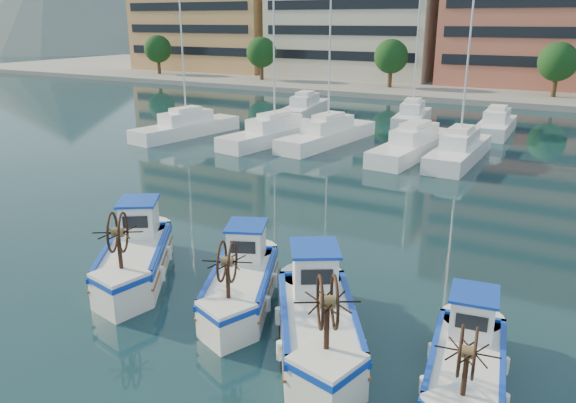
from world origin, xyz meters
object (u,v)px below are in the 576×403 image
(fishing_boat_d, at_px, (467,362))
(fishing_boat_b, at_px, (241,279))
(fishing_boat_c, at_px, (318,318))
(fishing_boat_a, at_px, (135,253))

(fishing_boat_d, bearing_deg, fishing_boat_b, 163.36)
(fishing_boat_b, xyz_separation_m, fishing_boat_c, (3.14, -1.07, 0.07))
(fishing_boat_a, height_order, fishing_boat_b, fishing_boat_a)
(fishing_boat_a, relative_size, fishing_boat_c, 0.98)
(fishing_boat_b, bearing_deg, fishing_boat_a, 159.38)
(fishing_boat_a, bearing_deg, fishing_boat_c, -39.92)
(fishing_boat_c, height_order, fishing_boat_d, fishing_boat_c)
(fishing_boat_b, distance_m, fishing_boat_c, 3.32)
(fishing_boat_b, relative_size, fishing_boat_d, 1.07)
(fishing_boat_c, bearing_deg, fishing_boat_b, 129.87)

